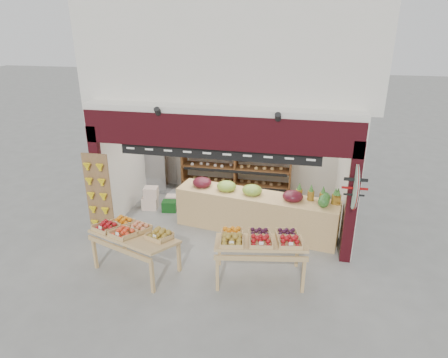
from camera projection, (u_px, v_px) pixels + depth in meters
The scene contains 11 objects.
ground at pixel (227, 224), 9.94m from camera, with size 60.00×60.00×0.00m, color slate.
shop_structure at pixel (240, 55), 9.92m from camera, with size 6.36×5.12×5.40m.
banana_board at pixel (98, 194), 8.96m from camera, with size 0.60×0.15×1.80m.
gift_sign at pixel (355, 186), 7.73m from camera, with size 0.04×0.93×0.92m.
back_shelving at pixel (236, 155), 11.19m from camera, with size 3.12×0.51×1.92m.
refrigerator at pixel (159, 158), 11.68m from camera, with size 0.75×0.75×1.92m, color #B5B8BD.
cardboard_stack at pixel (159, 201), 10.69m from camera, with size 0.98×0.72×0.63m.
mid_counter at pixel (255, 211), 9.45m from camera, with size 3.90×1.37×1.18m.
display_table_left at pixel (131, 233), 7.94m from camera, with size 1.85×1.42×1.04m.
display_table_right at pixel (260, 240), 7.59m from camera, with size 1.85×1.22×1.08m.
watermelon_pile at pixel (319, 233), 9.09m from camera, with size 0.76×0.78×0.59m.
Camera 1 is at (1.69, -8.61, 4.80)m, focal length 32.00 mm.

